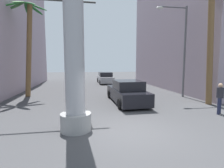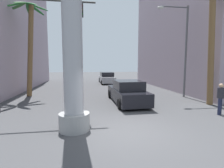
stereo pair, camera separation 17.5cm
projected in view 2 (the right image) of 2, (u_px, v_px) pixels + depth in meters
name	position (u px, v px, depth m)	size (l,w,h in m)	color
ground_plane	(102.00, 92.00, 16.69)	(90.61, 90.61, 0.00)	#424244
building_right	(194.00, 24.00, 19.70)	(7.69, 17.65, 14.23)	#9E8C99
street_lamp	(182.00, 43.00, 13.73)	(2.58, 0.28, 7.15)	#59595E
traffic_light_mast	(26.00, 32.00, 9.31)	(5.39, 0.32, 6.15)	#333333
car_lead	(127.00, 93.00, 12.04)	(2.06, 5.12, 1.56)	black
car_far	(107.00, 78.00, 24.67)	(1.97, 4.72, 1.56)	black
palm_tree_mid_left	(29.00, 37.00, 14.30)	(3.33, 3.32, 7.71)	brown
palm_tree_near_right	(212.00, 27.00, 11.02)	(2.68, 2.72, 8.46)	brown
pedestrian_by_sign	(220.00, 97.00, 9.10)	(0.47, 0.47, 1.65)	#1E233F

